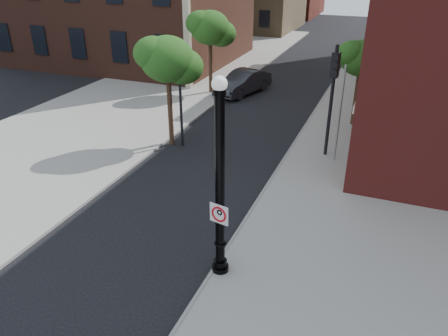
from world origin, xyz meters
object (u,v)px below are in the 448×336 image
at_px(no_parking_sign, 219,214).
at_px(parked_car, 243,82).
at_px(traffic_signal_left, 180,86).
at_px(lamppost, 220,193).
at_px(traffic_signal_right, 333,84).

distance_m(no_parking_sign, parked_car, 18.61).
xyz_separation_m(parked_car, traffic_signal_left, (0.15, -9.43, 2.26)).
xyz_separation_m(no_parking_sign, traffic_signal_left, (-5.36, 8.29, 0.84)).
height_order(lamppost, no_parking_sign, lamppost).
xyz_separation_m(parked_car, traffic_signal_right, (6.94, -8.11, 2.71)).
relative_size(no_parking_sign, traffic_signal_right, 0.12).
bearing_deg(traffic_signal_right, no_parking_sign, -90.05).
distance_m(lamppost, no_parking_sign, 0.61).
bearing_deg(traffic_signal_right, lamppost, -90.38).
bearing_deg(parked_car, no_parking_sign, -55.97).
bearing_deg(traffic_signal_left, no_parking_sign, -69.46).
height_order(no_parking_sign, traffic_signal_left, traffic_signal_left).
height_order(parked_car, traffic_signal_right, traffic_signal_right).
bearing_deg(lamppost, parked_car, 107.31).
distance_m(parked_car, traffic_signal_left, 9.69).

